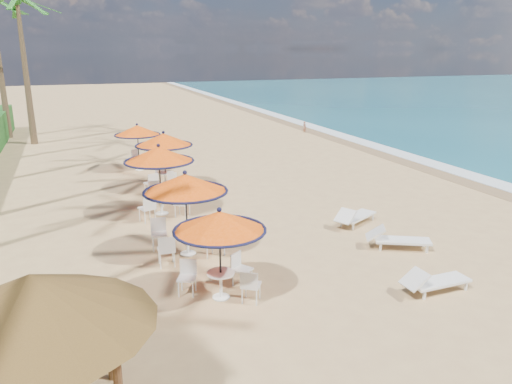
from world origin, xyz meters
TOP-DOWN VIEW (x-y plane):
  - ground at (0.00, 0.00)m, footprint 160.00×160.00m
  - foam_strip at (9.30, 10.00)m, footprint 1.20×140.00m
  - wetsand_band at (8.40, 10.00)m, footprint 1.40×140.00m
  - station_0 at (-5.09, 0.29)m, footprint 2.19×2.19m
  - station_1 at (-5.30, 3.13)m, footprint 2.40×2.40m
  - station_2 at (-5.31, 7.09)m, footprint 2.47×2.47m
  - station_3 at (-4.56, 10.37)m, footprint 2.39×2.46m
  - station_4 at (-5.07, 14.36)m, footprint 2.22×2.27m
  - lounger_near at (-0.18, -1.28)m, footprint 1.82×0.61m
  - lounger_mid at (0.65, 1.38)m, footprint 1.95×1.40m
  - lounger_far at (0.58, 3.62)m, footprint 1.91×1.38m
  - palapa at (-8.87, -2.99)m, footprint 3.53×3.53m
  - palm_6 at (-10.32, 23.76)m, footprint 5.00×5.00m
  - person at (7.44, 21.59)m, footprint 0.28×0.36m

SIDE VIEW (x-z plane):
  - ground at x=0.00m, z-range 0.00..0.00m
  - foam_strip at x=9.30m, z-range -0.02..0.02m
  - wetsand_band at x=8.40m, z-range -0.01..0.01m
  - lounger_near at x=-0.18m, z-range -0.02..0.63m
  - lounger_far at x=0.58m, z-range -0.02..0.64m
  - lounger_mid at x=0.65m, z-range -0.02..0.65m
  - person at x=7.44m, z-range 0.00..0.88m
  - station_0 at x=-5.09m, z-range 0.53..2.81m
  - station_4 at x=-5.07m, z-range 0.61..2.92m
  - station_3 at x=-4.56m, z-range 0.58..3.07m
  - station_1 at x=-5.30m, z-range 0.58..3.09m
  - station_2 at x=-5.31m, z-range 0.60..3.17m
  - palapa at x=-8.87m, z-range 0.91..3.61m
  - palm_6 at x=-10.32m, z-range 3.61..12.36m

